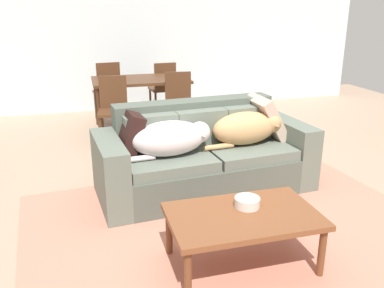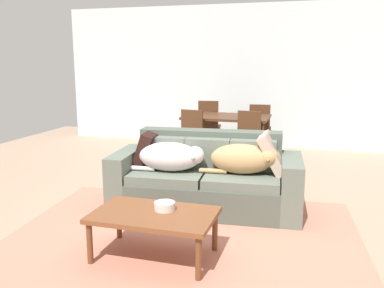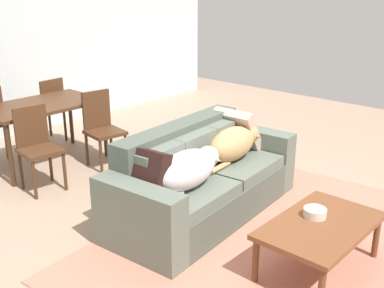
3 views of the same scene
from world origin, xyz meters
name	(u,v)px [view 1 (image 1 of 3)]	position (x,y,z in m)	size (l,w,h in m)	color
ground_plane	(221,200)	(0.00, 0.00, 0.00)	(10.00, 10.00, 0.00)	tan
back_partition	(147,31)	(0.00, 4.00, 1.35)	(8.00, 0.12, 2.70)	silver
area_rug	(236,233)	(-0.08, -0.62, 0.01)	(3.33, 2.66, 0.01)	#C2765F
couch	(204,157)	(-0.08, 0.30, 0.34)	(2.16, 1.05, 0.86)	#4B544A
dog_on_left_cushion	(172,138)	(-0.44, 0.13, 0.62)	(0.85, 0.42, 0.32)	silver
dog_on_right_cushion	(248,128)	(0.35, 0.24, 0.62)	(0.84, 0.38, 0.33)	tan
throw_pillow_by_left_arm	(129,134)	(-0.81, 0.29, 0.64)	(0.13, 0.41, 0.41)	black
throw_pillow_by_right_arm	(267,117)	(0.63, 0.42, 0.66)	(0.11, 0.47, 0.47)	tan
coffee_table	(243,219)	(-0.20, -1.02, 0.36)	(1.03, 0.64, 0.41)	brown
bowl_on_coffee_table	(247,202)	(-0.14, -0.93, 0.44)	(0.18, 0.18, 0.07)	silver
dining_table	(141,83)	(-0.35, 2.62, 0.69)	(1.39, 0.85, 0.76)	#4B2C19
dining_chair_near_left	(114,107)	(-0.81, 1.99, 0.50)	(0.44, 0.44, 0.90)	#4B2C19
dining_chair_near_right	(179,103)	(0.09, 2.03, 0.50)	(0.45, 0.45, 0.91)	#4B2C19
dining_chair_far_left	(108,89)	(-0.79, 3.17, 0.53)	(0.45, 0.45, 0.95)	#4B2C19
dining_chair_far_right	(164,86)	(0.12, 3.24, 0.51)	(0.44, 0.44, 0.90)	#4B2C19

